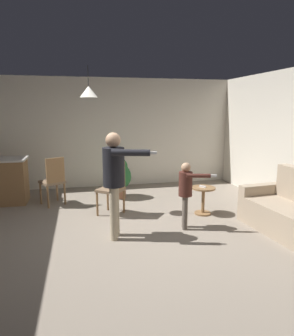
# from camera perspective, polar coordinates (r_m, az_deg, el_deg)

# --- Properties ---
(ground) EXTENTS (7.68, 7.68, 0.00)m
(ground) POSITION_cam_1_polar(r_m,az_deg,el_deg) (4.98, -3.21, -12.09)
(ground) COLOR gray
(wall_back) EXTENTS (6.40, 0.10, 2.70)m
(wall_back) POSITION_cam_1_polar(r_m,az_deg,el_deg) (7.78, -7.17, 6.49)
(wall_back) COLOR silver
(wall_back) RESTS_ON ground
(side_table_by_couch) EXTENTS (0.44, 0.44, 0.52)m
(side_table_by_couch) POSITION_cam_1_polar(r_m,az_deg,el_deg) (5.83, 10.45, -5.38)
(side_table_by_couch) COLOR olive
(side_table_by_couch) RESTS_ON ground
(person_adult) EXTENTS (0.74, 0.60, 1.62)m
(person_adult) POSITION_cam_1_polar(r_m,az_deg,el_deg) (4.55, -6.05, -1.10)
(person_adult) COLOR tan
(person_adult) RESTS_ON ground
(person_child) EXTENTS (0.54, 0.42, 1.11)m
(person_child) POSITION_cam_1_polar(r_m,az_deg,el_deg) (4.99, 7.30, -3.75)
(person_child) COLOR #60564C
(person_child) RESTS_ON ground
(dining_chair_by_counter) EXTENTS (0.59, 0.59, 1.00)m
(dining_chair_by_counter) POSITION_cam_1_polar(r_m,az_deg,el_deg) (5.66, -6.21, -3.46)
(dining_chair_by_counter) COLOR olive
(dining_chair_by_counter) RESTS_ON ground
(dining_chair_near_wall) EXTENTS (0.57, 0.57, 1.00)m
(dining_chair_near_wall) POSITION_cam_1_polar(r_m,az_deg,el_deg) (6.48, -17.08, -2.02)
(dining_chair_near_wall) COLOR olive
(dining_chair_near_wall) RESTS_ON ground
(potted_plant_corner) EXTENTS (0.60, 0.60, 0.92)m
(potted_plant_corner) POSITION_cam_1_polar(r_m,az_deg,el_deg) (6.78, -5.48, -1.38)
(potted_plant_corner) COLOR brown
(potted_plant_corner) RESTS_ON ground
(spare_remote_on_table) EXTENTS (0.11, 0.12, 0.04)m
(spare_remote_on_table) POSITION_cam_1_polar(r_m,az_deg,el_deg) (5.75, 10.34, -3.43)
(spare_remote_on_table) COLOR white
(spare_remote_on_table) RESTS_ON side_table_by_couch
(ceiling_light_pendant) EXTENTS (0.32, 0.32, 0.55)m
(ceiling_light_pendant) POSITION_cam_1_polar(r_m,az_deg,el_deg) (5.68, -10.85, 13.83)
(ceiling_light_pendant) COLOR silver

